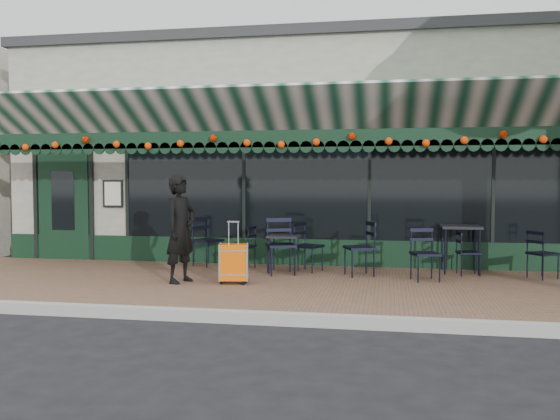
% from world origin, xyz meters
% --- Properties ---
extents(ground, '(80.00, 80.00, 0.00)m').
position_xyz_m(ground, '(0.00, 0.00, 0.00)').
color(ground, black).
rests_on(ground, ground).
extents(sidewalk, '(18.00, 4.00, 0.15)m').
position_xyz_m(sidewalk, '(0.00, 2.00, 0.07)').
color(sidewalk, brown).
rests_on(sidewalk, ground).
extents(curb, '(18.00, 0.16, 0.15)m').
position_xyz_m(curb, '(0.00, -0.08, 0.07)').
color(curb, '#9E9E99').
rests_on(curb, ground).
extents(restaurant_building, '(12.00, 9.60, 4.50)m').
position_xyz_m(restaurant_building, '(0.00, 7.84, 2.27)').
color(restaurant_building, gray).
rests_on(restaurant_building, ground).
extents(woman, '(0.60, 0.72, 1.70)m').
position_xyz_m(woman, '(-1.49, 1.75, 1.00)').
color(woman, black).
rests_on(woman, sidewalk).
extents(suitcase, '(0.46, 0.32, 0.98)m').
position_xyz_m(suitcase, '(-0.64, 1.78, 0.48)').
color(suitcase, '#E95B07').
rests_on(suitcase, sidewalk).
extents(cafe_table_a, '(0.67, 0.67, 0.83)m').
position_xyz_m(cafe_table_a, '(3.00, 3.57, 0.90)').
color(cafe_table_a, black).
rests_on(cafe_table_a, sidewalk).
extents(cafe_table_b, '(0.54, 0.54, 0.66)m').
position_xyz_m(cafe_table_b, '(-0.05, 3.01, 0.74)').
color(cafe_table_b, black).
rests_on(cafe_table_b, sidewalk).
extents(chair_a_left, '(0.61, 0.61, 0.94)m').
position_xyz_m(chair_a_left, '(1.27, 2.91, 0.62)').
color(chair_a_left, black).
rests_on(chair_a_left, sidewalk).
extents(chair_a_right, '(0.42, 0.42, 0.76)m').
position_xyz_m(chair_a_right, '(3.10, 3.30, 0.53)').
color(chair_a_right, black).
rests_on(chair_a_right, sidewalk).
extents(chair_a_front, '(0.53, 0.53, 0.86)m').
position_xyz_m(chair_a_front, '(2.34, 2.58, 0.58)').
color(chair_a_front, black).
rests_on(chair_a_front, sidewalk).
extents(chair_a_extra, '(0.56, 0.56, 0.81)m').
position_xyz_m(chair_a_extra, '(4.27, 3.18, 0.55)').
color(chair_a_extra, black).
rests_on(chair_a_extra, sidewalk).
extents(chair_b_left, '(0.46, 0.46, 0.80)m').
position_xyz_m(chair_b_left, '(-0.86, 3.32, 0.55)').
color(chair_b_left, black).
rests_on(chair_b_left, sidewalk).
extents(chair_b_right, '(0.58, 0.58, 0.88)m').
position_xyz_m(chair_b_right, '(0.36, 3.23, 0.59)').
color(chair_b_right, black).
rests_on(chair_b_right, sidewalk).
extents(chair_b_front, '(0.63, 0.63, 0.98)m').
position_xyz_m(chair_b_front, '(-0.07, 2.83, 0.64)').
color(chair_b_front, black).
rests_on(chair_b_front, sidewalk).
extents(chair_solo, '(0.65, 0.65, 0.94)m').
position_xyz_m(chair_solo, '(-1.62, 3.59, 0.62)').
color(chair_solo, black).
rests_on(chair_solo, sidewalk).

